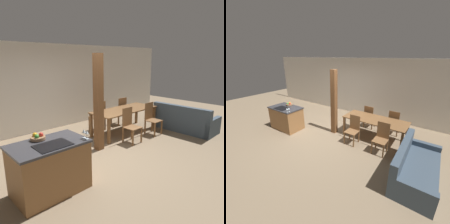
{
  "view_description": "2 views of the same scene",
  "coord_description": "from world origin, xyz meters",
  "views": [
    {
      "loc": [
        -3.05,
        -3.59,
        2.25
      ],
      "look_at": [
        0.6,
        0.2,
        0.95
      ],
      "focal_mm": 35.0,
      "sensor_mm": 36.0,
      "label": 1
    },
    {
      "loc": [
        3.4,
        -3.81,
        2.82
      ],
      "look_at": [
        0.6,
        0.2,
        0.95
      ],
      "focal_mm": 24.0,
      "sensor_mm": 36.0,
      "label": 2
    }
  ],
  "objects": [
    {
      "name": "couch",
      "position": [
        3.26,
        -0.38,
        0.27
      ],
      "size": [
        0.9,
        1.9,
        0.84
      ],
      "rotation": [
        0.0,
        0.0,
        1.58
      ],
      "color": "#3D4C5B",
      "rests_on": "ground_plane"
    },
    {
      "name": "dining_chair_near_right",
      "position": [
        2.22,
        0.16,
        0.49
      ],
      "size": [
        0.4,
        0.4,
        0.95
      ],
      "color": "brown",
      "rests_on": "ground_plane"
    },
    {
      "name": "dining_chair_near_left",
      "position": [
        1.25,
        0.16,
        0.49
      ],
      "size": [
        0.4,
        0.4,
        0.95
      ],
      "color": "brown",
      "rests_on": "ground_plane"
    },
    {
      "name": "kitchen_island",
      "position": [
        -1.48,
        -0.44,
        0.45
      ],
      "size": [
        1.25,
        0.79,
        0.91
      ],
      "color": "olive",
      "rests_on": "ground_plane"
    },
    {
      "name": "dining_chair_far_right",
      "position": [
        2.22,
        1.48,
        0.49
      ],
      "size": [
        0.4,
        0.4,
        0.95
      ],
      "rotation": [
        0.0,
        0.0,
        3.14
      ],
      "color": "brown",
      "rests_on": "ground_plane"
    },
    {
      "name": "ground_plane",
      "position": [
        0.0,
        0.0,
        0.0
      ],
      "size": [
        16.0,
        16.0,
        0.0
      ],
      "primitive_type": "plane",
      "color": "#847056"
    },
    {
      "name": "fruit_bowl",
      "position": [
        -1.54,
        -0.2,
        0.95
      ],
      "size": [
        0.25,
        0.25,
        0.12
      ],
      "color": "#99704C",
      "rests_on": "kitchen_island"
    },
    {
      "name": "wall_back",
      "position": [
        0.0,
        2.76,
        1.35
      ],
      "size": [
        11.2,
        0.08,
        2.7
      ],
      "color": "silver",
      "rests_on": "ground_plane"
    },
    {
      "name": "wine_glass_near",
      "position": [
        -0.93,
        -0.77,
        1.03
      ],
      "size": [
        0.06,
        0.06,
        0.16
      ],
      "color": "silver",
      "rests_on": "kitchen_island"
    },
    {
      "name": "dining_table",
      "position": [
        1.73,
        0.82,
        0.65
      ],
      "size": [
        2.16,
        0.88,
        0.74
      ],
      "color": "brown",
      "rests_on": "ground_plane"
    },
    {
      "name": "dining_chair_far_left",
      "position": [
        1.25,
        1.48,
        0.49
      ],
      "size": [
        0.4,
        0.4,
        0.95
      ],
      "rotation": [
        0.0,
        0.0,
        3.14
      ],
      "color": "brown",
      "rests_on": "ground_plane"
    },
    {
      "name": "timber_post",
      "position": [
        0.31,
        0.37,
        1.19
      ],
      "size": [
        0.18,
        0.18,
        2.37
      ],
      "color": "brown",
      "rests_on": "ground_plane"
    },
    {
      "name": "wine_glass_middle",
      "position": [
        -0.93,
        -0.69,
        1.03
      ],
      "size": [
        0.06,
        0.06,
        0.16
      ],
      "color": "silver",
      "rests_on": "kitchen_island"
    }
  ]
}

